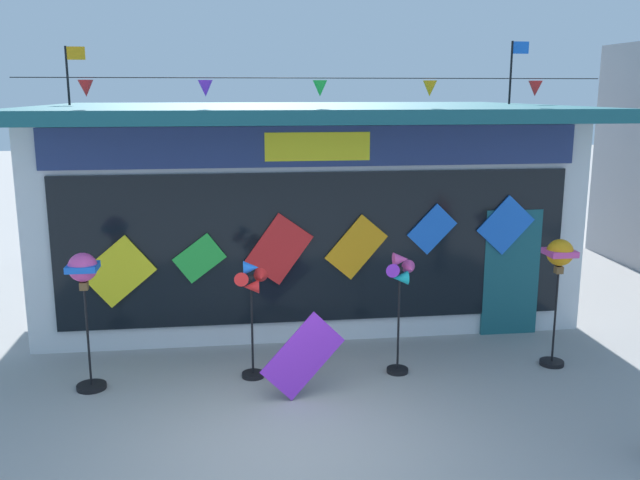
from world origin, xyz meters
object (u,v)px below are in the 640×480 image
wind_spinner_left (251,295)px  wind_spinner_center_left (400,287)px  wind_spinner_far_left (84,284)px  display_kite_on_ground (303,356)px  kite_shop_building (299,200)px  wind_spinner_center_right (559,265)px

wind_spinner_left → wind_spinner_center_left: size_ratio=0.96×
wind_spinner_far_left → display_kite_on_ground: (2.70, -0.60, -0.87)m
wind_spinner_center_left → wind_spinner_far_left: bearing=179.6°
kite_shop_building → wind_spinner_center_right: (3.16, -3.98, -0.34)m
wind_spinner_far_left → wind_spinner_left: wind_spinner_far_left is taller
wind_spinner_center_right → kite_shop_building: bearing=128.5°
wind_spinner_left → wind_spinner_far_left: bearing=-177.9°
display_kite_on_ground → kite_shop_building: bearing=84.6°
wind_spinner_left → display_kite_on_ground: (0.60, -0.67, -0.62)m
kite_shop_building → display_kite_on_ground: bearing=-95.4°
wind_spinner_left → display_kite_on_ground: bearing=-48.2°
kite_shop_building → display_kite_on_ground: kite_shop_building is taller
wind_spinner_far_left → wind_spinner_center_left: (4.07, -0.03, -0.18)m
wind_spinner_far_left → wind_spinner_center_left: wind_spinner_far_left is taller
display_kite_on_ground → wind_spinner_center_right: bearing=9.1°
wind_spinner_center_right → display_kite_on_ground: size_ratio=1.81×
wind_spinner_center_left → display_kite_on_ground: wind_spinner_center_left is taller
wind_spinner_center_right → display_kite_on_ground: 3.75m
wind_spinner_far_left → wind_spinner_center_right: (6.29, -0.02, 0.04)m
kite_shop_building → wind_spinner_center_left: bearing=-76.8°
wind_spinner_far_left → wind_spinner_center_right: wind_spinner_center_right is taller
wind_spinner_left → kite_shop_building: bearing=75.1°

